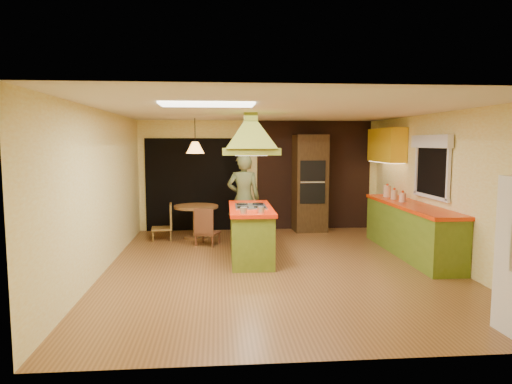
{
  "coord_description": "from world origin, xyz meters",
  "views": [
    {
      "loc": [
        -0.97,
        -7.17,
        1.99
      ],
      "look_at": [
        -0.32,
        0.64,
        1.15
      ],
      "focal_mm": 32.0,
      "sensor_mm": 36.0,
      "label": 1
    }
  ],
  "objects": [
    {
      "name": "dining_table",
      "position": [
        -1.43,
        2.33,
        0.49
      ],
      "size": [
        0.92,
        0.92,
        0.7
      ],
      "rotation": [
        0.0,
        0.0,
        -0.1
      ],
      "color": "brown",
      "rests_on": "ground"
    },
    {
      "name": "fluor_panel",
      "position": [
        -1.1,
        -1.2,
        2.48
      ],
      "size": [
        1.2,
        0.6,
        0.03
      ],
      "primitive_type": "cube",
      "color": "white",
      "rests_on": "ceiling_plane"
    },
    {
      "name": "brick_panel",
      "position": [
        1.25,
        3.23,
        1.25
      ],
      "size": [
        2.64,
        0.03,
        2.5
      ],
      "primitive_type": "cube",
      "color": "#381E14",
      "rests_on": "ground"
    },
    {
      "name": "pendant_lamp",
      "position": [
        -1.43,
        2.33,
        1.9
      ],
      "size": [
        0.47,
        0.47,
        0.24
      ],
      "primitive_type": "cone",
      "rotation": [
        0.0,
        0.0,
        0.34
      ],
      "color": "#FF9E3F",
      "rests_on": "ceiling_plane"
    },
    {
      "name": "nook_opening",
      "position": [
        -1.5,
        3.23,
        1.05
      ],
      "size": [
        2.2,
        0.03,
        2.1
      ],
      "primitive_type": "cube",
      "color": "black",
      "rests_on": "ground"
    },
    {
      "name": "canister_large",
      "position": [
        2.4,
        1.63,
        1.03
      ],
      "size": [
        0.18,
        0.18,
        0.22
      ],
      "primitive_type": "cylinder",
      "rotation": [
        0.0,
        0.0,
        0.19
      ],
      "color": "beige",
      "rests_on": "right_counter"
    },
    {
      "name": "man",
      "position": [
        -0.47,
        1.79,
        0.89
      ],
      "size": [
        0.68,
        0.48,
        1.79
      ],
      "primitive_type": "imported",
      "rotation": [
        0.0,
        0.0,
        3.07
      ],
      "color": "#484F29",
      "rests_on": "ground"
    },
    {
      "name": "wall_oven",
      "position": [
        1.1,
        2.95,
        1.09
      ],
      "size": [
        0.75,
        0.64,
        2.18
      ],
      "rotation": [
        0.0,
        0.0,
        0.06
      ],
      "color": "#422D15",
      "rests_on": "ground"
    },
    {
      "name": "chair_near",
      "position": [
        -1.18,
        1.68,
        0.37
      ],
      "size": [
        0.53,
        0.53,
        0.75
      ],
      "primitive_type": null,
      "rotation": [
        0.0,
        0.0,
        2.75
      ],
      "color": "brown",
      "rests_on": "ground"
    },
    {
      "name": "ground",
      "position": [
        0.0,
        0.0,
        0.0
      ],
      "size": [
        6.5,
        6.5,
        0.0
      ],
      "primitive_type": "plane",
      "color": "brown",
      "rests_on": "ground"
    },
    {
      "name": "chair_left",
      "position": [
        -2.13,
        2.23,
        0.38
      ],
      "size": [
        0.45,
        0.45,
        0.75
      ],
      "primitive_type": null,
      "rotation": [
        0.0,
        0.0,
        -1.48
      ],
      "color": "brown",
      "rests_on": "ground"
    },
    {
      "name": "room_walls",
      "position": [
        0.0,
        0.0,
        1.25
      ],
      "size": [
        5.5,
        6.5,
        6.5
      ],
      "color": "#FFF8B6",
      "rests_on": "ground"
    },
    {
      "name": "ceiling_plane",
      "position": [
        0.0,
        0.0,
        2.5
      ],
      "size": [
        6.5,
        6.5,
        0.0
      ],
      "primitive_type": "plane",
      "rotation": [
        3.14,
        0.0,
        0.0
      ],
      "color": "silver",
      "rests_on": "room_walls"
    },
    {
      "name": "upper_cabinets",
      "position": [
        2.57,
        2.2,
        1.95
      ],
      "size": [
        0.34,
        1.4,
        0.7
      ],
      "primitive_type": "cube",
      "color": "yellow",
      "rests_on": "room_walls"
    },
    {
      "name": "canister_medium",
      "position": [
        2.4,
        1.26,
        1.01
      ],
      "size": [
        0.14,
        0.14,
        0.18
      ],
      "primitive_type": "cylinder",
      "rotation": [
        0.0,
        0.0,
        -0.07
      ],
      "color": "beige",
      "rests_on": "right_counter"
    },
    {
      "name": "window_right",
      "position": [
        2.7,
        0.4,
        1.77
      ],
      "size": [
        0.12,
        1.35,
        1.06
      ],
      "color": "black",
      "rests_on": "room_walls"
    },
    {
      "name": "right_counter",
      "position": [
        2.45,
        0.6,
        0.46
      ],
      "size": [
        0.62,
        3.05,
        0.92
      ],
      "color": "olive",
      "rests_on": "ground"
    },
    {
      "name": "range_hood",
      "position": [
        -0.42,
        0.54,
        2.25
      ],
      "size": [
        0.96,
        0.69,
        0.78
      ],
      "rotation": [
        0.0,
        0.0,
        -0.01
      ],
      "color": "olive",
      "rests_on": "ceiling_plane"
    },
    {
      "name": "kitchen_island",
      "position": [
        -0.42,
        0.54,
        0.46
      ],
      "size": [
        0.75,
        1.82,
        0.92
      ],
      "rotation": [
        0.0,
        0.0,
        -0.02
      ],
      "color": "olive",
      "rests_on": "ground"
    },
    {
      "name": "canister_small",
      "position": [
        2.4,
        0.86,
        1.0
      ],
      "size": [
        0.14,
        0.14,
        0.17
      ],
      "primitive_type": "cylinder",
      "rotation": [
        0.0,
        0.0,
        0.09
      ],
      "color": "beige",
      "rests_on": "right_counter"
    }
  ]
}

